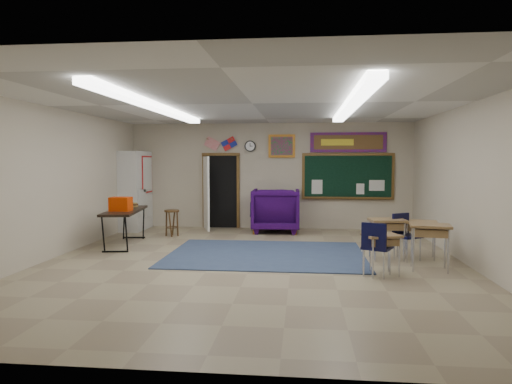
# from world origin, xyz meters

# --- Properties ---
(floor) EXTENTS (9.00, 9.00, 0.00)m
(floor) POSITION_xyz_m (0.00, 0.00, 0.00)
(floor) COLOR gray
(floor) RESTS_ON ground
(back_wall) EXTENTS (8.00, 0.04, 3.00)m
(back_wall) POSITION_xyz_m (0.00, 4.50, 1.50)
(back_wall) COLOR #B4A892
(back_wall) RESTS_ON floor
(front_wall) EXTENTS (8.00, 0.04, 3.00)m
(front_wall) POSITION_xyz_m (0.00, -4.50, 1.50)
(front_wall) COLOR #B4A892
(front_wall) RESTS_ON floor
(left_wall) EXTENTS (0.04, 9.00, 3.00)m
(left_wall) POSITION_xyz_m (-4.00, 0.00, 1.50)
(left_wall) COLOR #B4A892
(left_wall) RESTS_ON floor
(right_wall) EXTENTS (0.04, 9.00, 3.00)m
(right_wall) POSITION_xyz_m (4.00, 0.00, 1.50)
(right_wall) COLOR #B4A892
(right_wall) RESTS_ON floor
(ceiling) EXTENTS (8.00, 9.00, 0.04)m
(ceiling) POSITION_xyz_m (0.00, 0.00, 3.00)
(ceiling) COLOR silver
(ceiling) RESTS_ON back_wall
(area_rug) EXTENTS (4.00, 3.00, 0.02)m
(area_rug) POSITION_xyz_m (0.20, 0.80, 0.01)
(area_rug) COLOR #2F3F5A
(area_rug) RESTS_ON floor
(fluorescent_strips) EXTENTS (3.86, 6.00, 0.10)m
(fluorescent_strips) POSITION_xyz_m (0.00, 0.00, 2.94)
(fluorescent_strips) COLOR white
(fluorescent_strips) RESTS_ON ceiling
(doorway) EXTENTS (1.10, 0.89, 2.16)m
(doorway) POSITION_xyz_m (-1.50, 4.35, 1.06)
(doorway) COLOR black
(doorway) RESTS_ON back_wall
(chalkboard) EXTENTS (2.55, 0.14, 1.30)m
(chalkboard) POSITION_xyz_m (2.20, 4.46, 1.46)
(chalkboard) COLOR brown
(chalkboard) RESTS_ON back_wall
(bulletin_board) EXTENTS (2.10, 0.05, 0.55)m
(bulletin_board) POSITION_xyz_m (2.20, 4.47, 2.45)
(bulletin_board) COLOR #A30E12
(bulletin_board) RESTS_ON back_wall
(framed_art_print) EXTENTS (0.75, 0.05, 0.65)m
(framed_art_print) POSITION_xyz_m (0.35, 4.47, 2.35)
(framed_art_print) COLOR #935A1C
(framed_art_print) RESTS_ON back_wall
(wall_clock) EXTENTS (0.32, 0.05, 0.32)m
(wall_clock) POSITION_xyz_m (-0.55, 4.47, 2.35)
(wall_clock) COLOR black
(wall_clock) RESTS_ON back_wall
(wall_flags) EXTENTS (1.16, 0.06, 0.70)m
(wall_flags) POSITION_xyz_m (-1.40, 4.44, 2.48)
(wall_flags) COLOR red
(wall_flags) RESTS_ON back_wall
(storage_cabinet) EXTENTS (0.59, 1.25, 2.20)m
(storage_cabinet) POSITION_xyz_m (-3.71, 3.85, 1.10)
(storage_cabinet) COLOR silver
(storage_cabinet) RESTS_ON floor
(wingback_armchair) EXTENTS (1.30, 1.33, 1.18)m
(wingback_armchair) POSITION_xyz_m (0.22, 3.86, 0.59)
(wingback_armchair) COLOR #200539
(wingback_armchair) RESTS_ON floor
(student_chair_reading) EXTENTS (0.44, 0.44, 0.79)m
(student_chair_reading) POSITION_xyz_m (-0.29, 4.04, 0.40)
(student_chair_reading) COLOR black
(student_chair_reading) RESTS_ON floor
(student_chair_desk_a) EXTENTS (0.62, 0.62, 0.92)m
(student_chair_desk_a) POSITION_xyz_m (2.20, -0.74, 0.46)
(student_chair_desk_a) COLOR black
(student_chair_desk_a) RESTS_ON floor
(student_chair_desk_b) EXTENTS (0.62, 0.62, 0.90)m
(student_chair_desk_b) POSITION_xyz_m (2.98, 0.55, 0.45)
(student_chair_desk_b) COLOR black
(student_chair_desk_b) RESTS_ON floor
(student_desk_front_left) EXTENTS (0.72, 0.57, 0.80)m
(student_desk_front_left) POSITION_xyz_m (2.60, 0.58, 0.45)
(student_desk_front_left) COLOR olive
(student_desk_front_left) RESTS_ON floor
(student_desk_front_right) EXTENTS (0.70, 0.58, 0.75)m
(student_desk_front_right) POSITION_xyz_m (3.28, 0.77, 0.42)
(student_desk_front_right) COLOR olive
(student_desk_front_right) RESTS_ON floor
(student_desk_back_left) EXTENTS (0.69, 0.60, 0.70)m
(student_desk_back_left) POSITION_xyz_m (2.27, -0.71, 0.39)
(student_desk_back_left) COLOR olive
(student_desk_back_left) RESTS_ON floor
(student_desk_back_right) EXTENTS (0.76, 0.62, 0.82)m
(student_desk_back_right) POSITION_xyz_m (3.19, -0.24, 0.46)
(student_desk_back_right) COLOR olive
(student_desk_back_right) RESTS_ON floor
(folding_table) EXTENTS (0.93, 2.05, 1.13)m
(folding_table) POSITION_xyz_m (-3.12, 1.54, 0.45)
(folding_table) COLOR black
(folding_table) RESTS_ON floor
(wooden_stool) EXTENTS (0.38, 0.38, 0.67)m
(wooden_stool) POSITION_xyz_m (-2.40, 2.86, 0.35)
(wooden_stool) COLOR #4D3417
(wooden_stool) RESTS_ON floor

